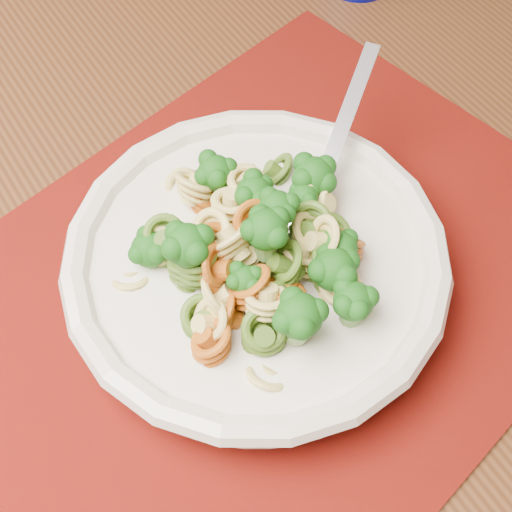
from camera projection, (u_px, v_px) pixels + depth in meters
name	position (u px, v px, depth m)	size (l,w,h in m)	color
dining_table	(182.00, 273.00, 0.63)	(1.46, 1.03, 0.69)	#552F18
placemat	(270.00, 282.00, 0.51)	(0.47, 0.37, 0.00)	#5A1303
pasta_bowl	(256.00, 264.00, 0.48)	(0.26, 0.26, 0.05)	silver
pasta_broccoli_heap	(256.00, 251.00, 0.47)	(0.22, 0.22, 0.06)	#F0D777
fork	(310.00, 214.00, 0.49)	(0.19, 0.02, 0.01)	silver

